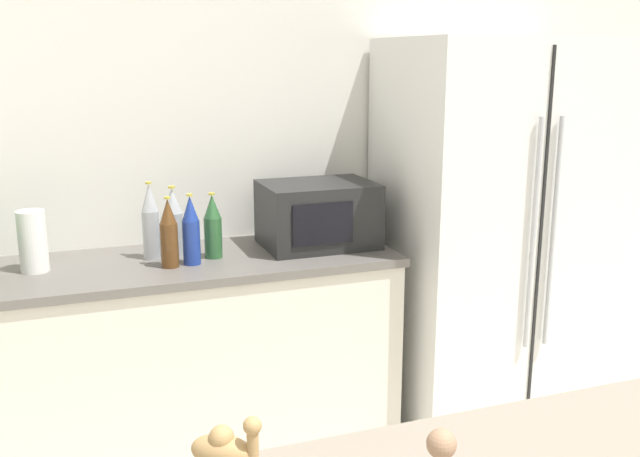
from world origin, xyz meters
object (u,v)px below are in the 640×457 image
(paper_towel_roll, at_px, (33,241))
(back_bottle_1, at_px, (173,223))
(back_bottle_0, at_px, (213,227))
(refrigerator, at_px, (491,235))
(back_bottle_2, at_px, (151,222))
(microwave, at_px, (318,214))
(camel_figurine, at_px, (225,450))
(back_bottle_4, at_px, (169,234))
(back_bottle_3, at_px, (191,231))

(paper_towel_roll, relative_size, back_bottle_1, 0.81)
(back_bottle_1, bearing_deg, back_bottle_0, -28.15)
(refrigerator, bearing_deg, back_bottle_2, 174.99)
(refrigerator, relative_size, microwave, 3.72)
(back_bottle_2, bearing_deg, back_bottle_0, -16.68)
(refrigerator, height_order, back_bottle_2, refrigerator)
(microwave, xyz_separation_m, back_bottle_1, (-0.62, 0.05, 0.00))
(back_bottle_0, height_order, camel_figurine, back_bottle_0)
(refrigerator, bearing_deg, microwave, 173.37)
(paper_towel_roll, distance_m, microwave, 1.16)
(back_bottle_2, distance_m, camel_figurine, 1.87)
(back_bottle_0, relative_size, back_bottle_4, 0.96)
(refrigerator, xyz_separation_m, back_bottle_1, (-1.45, 0.14, 0.14))
(paper_towel_roll, distance_m, back_bottle_3, 0.60)
(refrigerator, height_order, back_bottle_0, refrigerator)
(microwave, xyz_separation_m, back_bottle_2, (-0.71, 0.04, 0.01))
(refrigerator, relative_size, camel_figurine, 11.53)
(refrigerator, distance_m, camel_figurine, 2.40)
(back_bottle_3, bearing_deg, microwave, 10.04)
(paper_towel_roll, height_order, back_bottle_4, back_bottle_4)
(refrigerator, relative_size, back_bottle_3, 6.23)
(paper_towel_roll, xyz_separation_m, back_bottle_2, (0.45, 0.03, 0.03))
(back_bottle_1, height_order, back_bottle_4, back_bottle_1)
(refrigerator, distance_m, microwave, 0.85)
(paper_towel_roll, bearing_deg, back_bottle_3, -10.41)
(back_bottle_1, distance_m, back_bottle_3, 0.15)
(paper_towel_roll, height_order, back_bottle_2, back_bottle_2)
(microwave, height_order, back_bottle_0, microwave)
(paper_towel_roll, bearing_deg, back_bottle_0, -3.37)
(refrigerator, xyz_separation_m, back_bottle_2, (-1.54, 0.14, 0.15))
(back_bottle_3, bearing_deg, camel_figurine, -98.13)
(back_bottle_4, bearing_deg, back_bottle_3, 6.48)
(microwave, xyz_separation_m, back_bottle_0, (-0.47, -0.03, -0.01))
(back_bottle_4, bearing_deg, paper_towel_roll, 166.72)
(camel_figurine, bearing_deg, back_bottle_0, 79.04)
(back_bottle_2, bearing_deg, paper_towel_roll, -175.99)
(microwave, height_order, camel_figurine, microwave)
(camel_figurine, bearing_deg, refrigerator, 46.47)
(paper_towel_roll, distance_m, back_bottle_4, 0.52)
(back_bottle_0, relative_size, camel_figurine, 1.76)
(back_bottle_1, xyz_separation_m, camel_figurine, (-0.20, -1.88, 0.05))
(back_bottle_0, height_order, back_bottle_4, back_bottle_4)
(refrigerator, distance_m, back_bottle_4, 1.50)
(microwave, distance_m, back_bottle_0, 0.47)
(back_bottle_3, relative_size, camel_figurine, 1.85)
(back_bottle_2, relative_size, camel_figurine, 2.07)
(back_bottle_0, bearing_deg, paper_towel_roll, 176.63)
(camel_figurine, bearing_deg, paper_towel_roll, 100.59)
(back_bottle_0, relative_size, back_bottle_2, 0.85)
(back_bottle_0, relative_size, back_bottle_3, 0.95)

